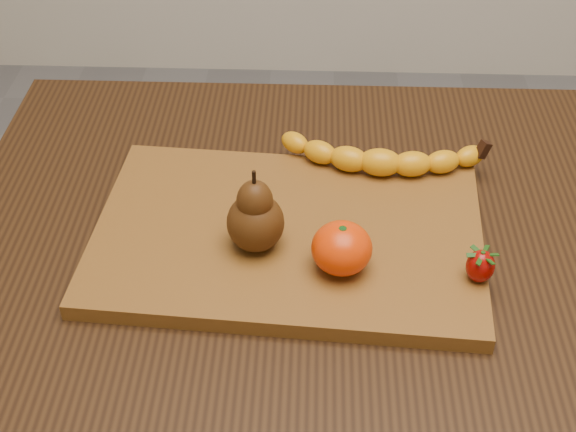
# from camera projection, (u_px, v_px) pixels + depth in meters

# --- Properties ---
(table) EXTENTS (1.00, 0.70, 0.76)m
(table) POSITION_uv_depth(u_px,v_px,m) (361.00, 293.00, 1.02)
(table) COLOR black
(table) RESTS_ON ground
(cutting_board) EXTENTS (0.47, 0.33, 0.02)m
(cutting_board) POSITION_uv_depth(u_px,v_px,m) (288.00, 236.00, 0.94)
(cutting_board) COLOR brown
(cutting_board) RESTS_ON table
(banana) EXTENTS (0.23, 0.08, 0.04)m
(banana) POSITION_uv_depth(u_px,v_px,m) (380.00, 162.00, 1.01)
(banana) COLOR #F0A00B
(banana) RESTS_ON cutting_board
(pear) EXTENTS (0.07, 0.07, 0.10)m
(pear) POSITION_uv_depth(u_px,v_px,m) (255.00, 210.00, 0.88)
(pear) COLOR #44240A
(pear) RESTS_ON cutting_board
(mandarin) EXTENTS (0.08, 0.08, 0.06)m
(mandarin) POSITION_uv_depth(u_px,v_px,m) (342.00, 248.00, 0.87)
(mandarin) COLOR #E93602
(mandarin) RESTS_ON cutting_board
(strawberry) EXTENTS (0.03, 0.03, 0.04)m
(strawberry) POSITION_uv_depth(u_px,v_px,m) (481.00, 265.00, 0.86)
(strawberry) COLOR #940704
(strawberry) RESTS_ON cutting_board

